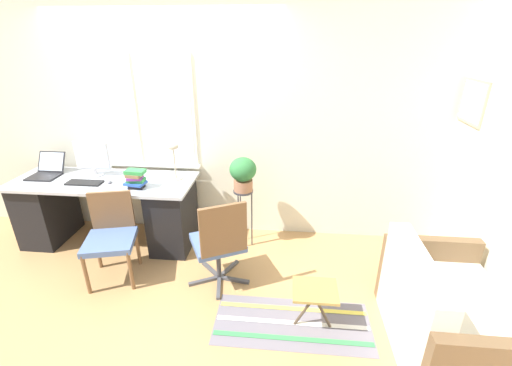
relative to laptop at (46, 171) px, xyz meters
The scene contains 17 objects.
ground_plane 1.65m from the laptop, 17.51° to the right, with size 14.00×14.00×0.00m, color tan.
wall_back_with_window 1.49m from the laptop, 14.95° to the left, with size 9.00×0.12×2.70m.
wall_right_with_picture 4.49m from the laptop, ahead, with size 0.08×9.00×2.70m.
desk 0.81m from the laptop, ahead, with size 1.98×0.71×0.77m.
laptop is the anchor object (origin of this frame).
monitor 0.57m from the laptop, ahead, with size 0.39×0.17×0.39m.
keyboard 0.58m from the laptop, 18.35° to the right, with size 0.38×0.14×0.02m.
mouse 0.83m from the laptop, 10.59° to the right, with size 0.04×0.06×0.03m.
desk_lamp 1.50m from the laptop, ahead, with size 0.15×0.15×0.41m.
book_stack 1.17m from the laptop, 11.24° to the right, with size 0.23×0.18×0.20m.
desk_chair_wooden 1.27m from the laptop, 32.60° to the right, with size 0.54×0.55×0.84m.
office_chair_swivel 2.24m from the laptop, 18.53° to the right, with size 0.61×0.61×0.92m.
couch_loveseat 4.16m from the laptop, 18.07° to the right, with size 0.79×1.16×0.81m.
plant_stand 2.25m from the laptop, ahead, with size 0.22×0.22×0.69m.
potted_plant 2.23m from the laptop, ahead, with size 0.29×0.29×0.37m.
floor_rug_striped 3.13m from the laptop, 22.37° to the right, with size 1.30×0.57×0.01m.
folding_stool 3.21m from the laptop, 21.37° to the right, with size 0.35×0.30×0.39m.
Camera 1 is at (1.33, -2.91, 2.22)m, focal length 24.00 mm.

